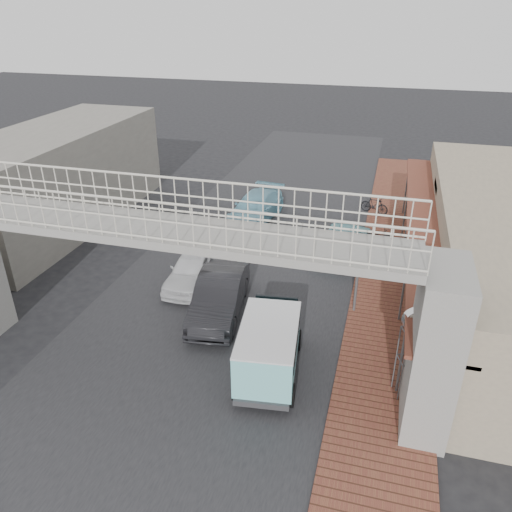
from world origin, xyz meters
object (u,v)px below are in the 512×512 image
Objects in this scene: angkot_curb at (344,240)px; angkot_van at (269,342)px; angkot_far at (256,207)px; arrow_sign at (382,251)px; street_clock at (415,325)px; motorcycle_far at (374,205)px; white_hatchback at (194,268)px; motorcycle_near at (374,237)px; dark_sedan at (219,296)px.

angkot_van reaches higher than angkot_curb.
arrow_sign reaches higher than angkot_far.
arrow_sign is at bearing 116.68° from angkot_curb.
arrow_sign is at bearing -42.25° from angkot_far.
motorcycle_far is at bearing 76.54° from street_clock.
white_hatchback is 1.00× the size of angkot_van.
white_hatchback is 12.05m from motorcycle_far.
angkot_van is (-1.31, -9.52, 0.62)m from angkot_curb.
angkot_far is (-5.16, 2.72, 0.11)m from angkot_curb.
motorcycle_near is at bearing -140.51° from angkot_curb.
white_hatchback reaches higher than angkot_curb.
arrow_sign is (6.94, -7.76, 1.98)m from angkot_far.
white_hatchback is 2.56× the size of motorcycle_far.
arrow_sign is at bearing -5.00° from white_hatchback.
arrow_sign is (7.63, -0.37, 2.00)m from white_hatchback.
motorcycle_far is at bearing -10.68° from motorcycle_near.
angkot_van is at bearing -49.17° from white_hatchback.
street_clock reaches higher than motorcycle_near.
arrow_sign is at bearing 170.13° from motorcycle_near.
street_clock is (2.91, -9.38, 1.99)m from angkot_curb.
motorcycle_near is 0.57× the size of arrow_sign.
arrow_sign is (1.78, -5.04, 2.09)m from angkot_curb.
arrow_sign is (0.68, -10.23, 2.12)m from motorcycle_far.
white_hatchback is 7.48m from angkot_curb.
street_clock is 4.48m from arrow_sign.
white_hatchback is at bearing 166.32° from arrow_sign.
white_hatchback is 2.25× the size of motorcycle_near.
arrow_sign reaches higher than angkot_van.
dark_sedan is at bearing 125.82° from angkot_van.
angkot_far is 14.66m from street_clock.
motorcycle_near is (2.67, 10.38, -0.65)m from angkot_van.
angkot_van is at bearing 161.36° from street_clock.
white_hatchback is at bearing 126.00° from angkot_van.
dark_sedan is (1.84, -1.95, 0.08)m from white_hatchback.
dark_sedan is 12.86m from motorcycle_far.
angkot_curb is 9.63m from angkot_van.
white_hatchback is 10.12m from street_clock.
angkot_van is at bearing -135.53° from arrow_sign.
dark_sedan reaches higher than white_hatchback.
white_hatchback is at bearing 164.91° from motorcycle_far.
dark_sedan is at bearing 66.04° from angkot_curb.
white_hatchback is 9.07m from motorcycle_near.
angkot_van is 4.44m from street_clock.
angkot_van is 5.64m from arrow_sign.
angkot_van reaches higher than dark_sedan.
angkot_far is at bearing -20.62° from angkot_curb.
street_clock is (1.81, -14.57, 2.02)m from motorcycle_far.
white_hatchback reaches higher than motorcycle_far.
angkot_curb is 1.07× the size of angkot_van.
angkot_far is 1.65× the size of street_clock.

